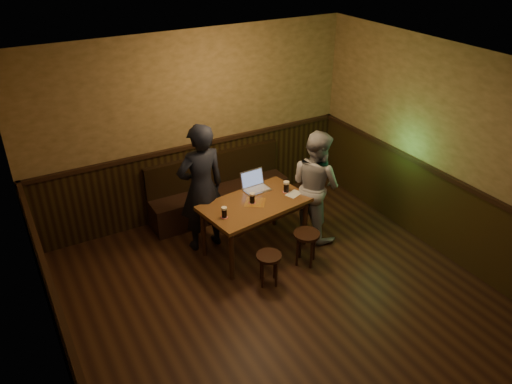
{
  "coord_description": "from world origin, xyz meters",
  "views": [
    {
      "loc": [
        -2.57,
        -3.41,
        4.13
      ],
      "look_at": [
        0.21,
        1.5,
        0.98
      ],
      "focal_mm": 35.0,
      "sensor_mm": 36.0,
      "label": 1
    }
  ],
  "objects_px": {
    "pint_mid": "(252,198)",
    "pint_right": "(286,187)",
    "pint_left": "(224,212)",
    "person_grey": "(315,185)",
    "stool_left": "(269,261)",
    "laptop": "(255,185)",
    "person_suit": "(201,188)",
    "bench": "(219,195)",
    "stool_right": "(306,239)",
    "pub_table": "(255,209)"
  },
  "relations": [
    {
      "from": "stool_right",
      "to": "laptop",
      "type": "distance_m",
      "value": 1.07
    },
    {
      "from": "pint_left",
      "to": "pint_mid",
      "type": "bearing_deg",
      "value": 16.06
    },
    {
      "from": "stool_right",
      "to": "pint_right",
      "type": "bearing_deg",
      "value": 83.03
    },
    {
      "from": "pub_table",
      "to": "stool_right",
      "type": "distance_m",
      "value": 0.8
    },
    {
      "from": "pint_mid",
      "to": "laptop",
      "type": "relative_size",
      "value": 0.4
    },
    {
      "from": "bench",
      "to": "stool_left",
      "type": "relative_size",
      "value": 5.07
    },
    {
      "from": "stool_left",
      "to": "pint_left",
      "type": "distance_m",
      "value": 0.83
    },
    {
      "from": "pint_right",
      "to": "laptop",
      "type": "height_order",
      "value": "laptop"
    },
    {
      "from": "pint_mid",
      "to": "pint_right",
      "type": "bearing_deg",
      "value": 3.34
    },
    {
      "from": "pint_mid",
      "to": "pint_right",
      "type": "distance_m",
      "value": 0.56
    },
    {
      "from": "pint_mid",
      "to": "pint_right",
      "type": "relative_size",
      "value": 0.92
    },
    {
      "from": "stool_right",
      "to": "pint_right",
      "type": "height_order",
      "value": "pint_right"
    },
    {
      "from": "stool_left",
      "to": "laptop",
      "type": "distance_m",
      "value": 1.22
    },
    {
      "from": "pint_mid",
      "to": "person_suit",
      "type": "xyz_separation_m",
      "value": [
        -0.53,
        0.45,
        0.08
      ]
    },
    {
      "from": "stool_right",
      "to": "pint_left",
      "type": "distance_m",
      "value": 1.16
    },
    {
      "from": "stool_right",
      "to": "pint_mid",
      "type": "xyz_separation_m",
      "value": [
        -0.48,
        0.61,
        0.46
      ]
    },
    {
      "from": "pint_left",
      "to": "pint_mid",
      "type": "relative_size",
      "value": 0.99
    },
    {
      "from": "bench",
      "to": "pub_table",
      "type": "height_order",
      "value": "bench"
    },
    {
      "from": "person_grey",
      "to": "pint_mid",
      "type": "bearing_deg",
      "value": 76.33
    },
    {
      "from": "pub_table",
      "to": "stool_right",
      "type": "relative_size",
      "value": 3.22
    },
    {
      "from": "pint_right",
      "to": "person_grey",
      "type": "bearing_deg",
      "value": -13.35
    },
    {
      "from": "bench",
      "to": "person_grey",
      "type": "bearing_deg",
      "value": -52.11
    },
    {
      "from": "bench",
      "to": "person_suit",
      "type": "bearing_deg",
      "value": -129.62
    },
    {
      "from": "laptop",
      "to": "person_suit",
      "type": "bearing_deg",
      "value": 168.31
    },
    {
      "from": "pint_mid",
      "to": "laptop",
      "type": "distance_m",
      "value": 0.4
    },
    {
      "from": "person_suit",
      "to": "bench",
      "type": "bearing_deg",
      "value": -131.19
    },
    {
      "from": "stool_right",
      "to": "laptop",
      "type": "height_order",
      "value": "laptop"
    },
    {
      "from": "pint_left",
      "to": "person_suit",
      "type": "height_order",
      "value": "person_suit"
    },
    {
      "from": "bench",
      "to": "stool_right",
      "type": "xyz_separation_m",
      "value": [
        0.44,
        -1.75,
        0.07
      ]
    },
    {
      "from": "person_suit",
      "to": "stool_left",
      "type": "bearing_deg",
      "value": 105.71
    },
    {
      "from": "laptop",
      "to": "pint_left",
      "type": "bearing_deg",
      "value": -149.31
    },
    {
      "from": "pint_mid",
      "to": "stool_right",
      "type": "bearing_deg",
      "value": -51.66
    },
    {
      "from": "pint_right",
      "to": "laptop",
      "type": "xyz_separation_m",
      "value": [
        -0.33,
        0.29,
        -0.02
      ]
    },
    {
      "from": "pint_right",
      "to": "person_suit",
      "type": "height_order",
      "value": "person_suit"
    },
    {
      "from": "pint_mid",
      "to": "pint_right",
      "type": "xyz_separation_m",
      "value": [
        0.56,
        0.03,
        0.01
      ]
    },
    {
      "from": "stool_right",
      "to": "pint_left",
      "type": "height_order",
      "value": "pint_left"
    },
    {
      "from": "stool_left",
      "to": "stool_right",
      "type": "xyz_separation_m",
      "value": [
        0.65,
        0.12,
        0.03
      ]
    },
    {
      "from": "stool_left",
      "to": "pint_mid",
      "type": "xyz_separation_m",
      "value": [
        0.17,
        0.73,
        0.49
      ]
    },
    {
      "from": "pint_left",
      "to": "bench",
      "type": "bearing_deg",
      "value": 67.72
    },
    {
      "from": "pint_left",
      "to": "person_grey",
      "type": "xyz_separation_m",
      "value": [
        1.46,
        0.07,
        -0.03
      ]
    },
    {
      "from": "pint_left",
      "to": "pint_right",
      "type": "height_order",
      "value": "pint_right"
    },
    {
      "from": "stool_left",
      "to": "pint_right",
      "type": "bearing_deg",
      "value": 46.23
    },
    {
      "from": "pint_right",
      "to": "person_suit",
      "type": "bearing_deg",
      "value": 159.24
    },
    {
      "from": "pint_mid",
      "to": "person_grey",
      "type": "height_order",
      "value": "person_grey"
    },
    {
      "from": "pint_mid",
      "to": "person_grey",
      "type": "xyz_separation_m",
      "value": [
        0.98,
        -0.07,
        -0.03
      ]
    },
    {
      "from": "pub_table",
      "to": "pint_right",
      "type": "bearing_deg",
      "value": -4.65
    },
    {
      "from": "laptop",
      "to": "person_suit",
      "type": "relative_size",
      "value": 0.2
    },
    {
      "from": "stool_left",
      "to": "laptop",
      "type": "bearing_deg",
      "value": 69.61
    },
    {
      "from": "pub_table",
      "to": "pint_left",
      "type": "relative_size",
      "value": 10.38
    },
    {
      "from": "pint_mid",
      "to": "person_suit",
      "type": "bearing_deg",
      "value": 140.07
    }
  ]
}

